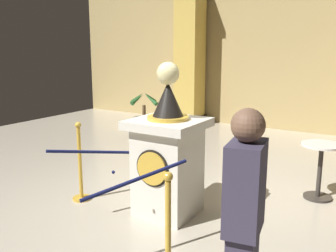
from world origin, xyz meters
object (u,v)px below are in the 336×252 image
pedestal_clock (168,157)px  potted_palm_left (144,122)px  stanchion_far (168,248)px  stanchion_near (80,173)px  bystander_guest (244,223)px  cafe_table (320,164)px

pedestal_clock → potted_palm_left: pedestal_clock is taller
stanchion_far → potted_palm_left: (-3.51, 4.56, -0.07)m
stanchion_near → bystander_guest: 2.95m
stanchion_far → stanchion_near: bearing=153.9°
pedestal_clock → stanchion_near: bearing=-167.8°
pedestal_clock → potted_palm_left: size_ratio=1.80×
stanchion_far → bystander_guest: bystander_guest is taller
stanchion_near → potted_palm_left: stanchion_near is taller
bystander_guest → cafe_table: size_ratio=2.14×
potted_palm_left → stanchion_near: bearing=-66.7°
potted_palm_left → cafe_table: (4.22, -1.88, 0.19)m
pedestal_clock → potted_palm_left: bearing=129.4°
pedestal_clock → stanchion_far: pedestal_clock is taller
cafe_table → pedestal_clock: bearing=-135.2°
potted_palm_left → bystander_guest: bearing=-48.4°
pedestal_clock → stanchion_far: 1.49m
pedestal_clock → cafe_table: (1.47, 1.46, -0.24)m
bystander_guest → cafe_table: bearing=90.1°
bystander_guest → stanchion_far: bearing=164.7°
stanchion_near → stanchion_far: stanchion_near is taller
stanchion_near → stanchion_far: bearing=-26.1°
pedestal_clock → cafe_table: 2.09m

